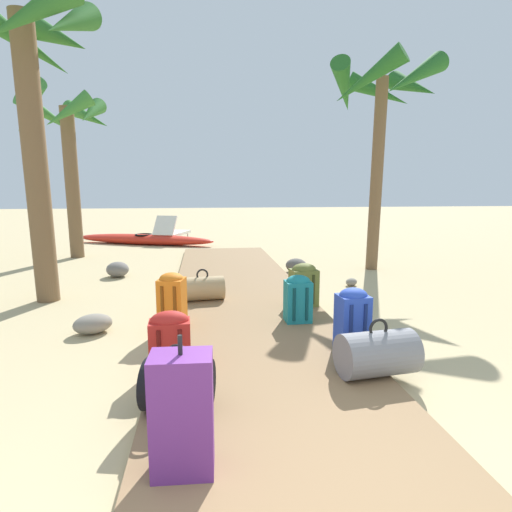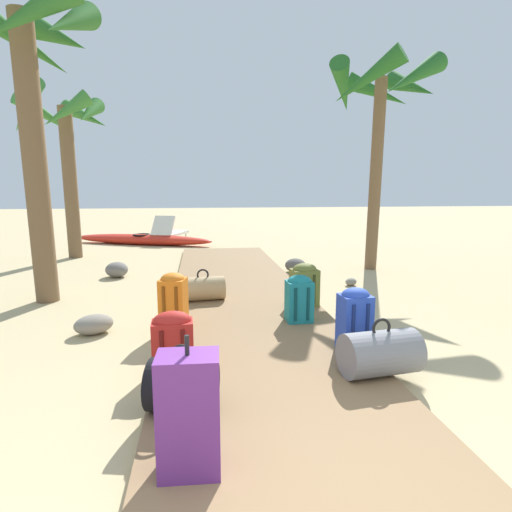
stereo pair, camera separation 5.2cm
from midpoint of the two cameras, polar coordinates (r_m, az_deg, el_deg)
ground_plane at (r=5.01m, az=-1.36°, el=-8.86°), size 60.00×60.00×0.00m
boardwalk at (r=5.88m, az=-2.41°, el=-5.70°), size 1.92×9.21×0.08m
suitcase_purple at (r=2.31m, az=-10.06°, el=-20.95°), size 0.33×0.24×0.76m
backpack_blue at (r=3.89m, az=13.28°, el=-8.43°), size 0.29×0.27×0.60m
duffel_bag_grey at (r=3.50m, az=16.57°, el=-12.89°), size 0.65×0.43×0.48m
duffel_bag_tan at (r=5.55m, az=-7.69°, el=-4.53°), size 0.60×0.38×0.43m
duffel_bag_black at (r=2.93m, az=-10.76°, el=-17.29°), size 0.52×0.44×0.47m
backpack_olive at (r=5.27m, az=6.51°, el=-3.81°), size 0.36×0.31×0.55m
backpack_teal at (r=4.64m, az=5.75°, el=-5.74°), size 0.29×0.26×0.53m
backpack_orange at (r=4.52m, az=-11.84°, el=-5.87°), size 0.32×0.32×0.60m
backpack_red at (r=3.55m, az=-12.01°, el=-11.17°), size 0.35×0.25×0.49m
palm_tree_near_left at (r=6.45m, az=-30.24°, el=22.47°), size 2.04×2.20×4.16m
palm_tree_near_right at (r=8.34m, az=17.00°, el=20.03°), size 2.10×2.11×3.94m
palm_tree_far_left at (r=10.28m, az=-25.59°, el=15.35°), size 2.19×2.38×3.75m
lounge_chair at (r=12.25m, az=-12.15°, el=3.35°), size 1.05×1.62×0.82m
kayak at (r=12.08m, az=-15.80°, el=2.26°), size 4.18×2.20×0.30m
rock_left_near at (r=4.85m, az=-22.06°, el=-8.86°), size 0.51×0.46×0.21m
rock_left_mid at (r=7.74m, az=-19.11°, el=-1.81°), size 0.51×0.53×0.27m
rock_right_mid at (r=6.86m, az=12.95°, el=-3.55°), size 0.27×0.26×0.12m
rock_right_far at (r=7.78m, az=5.36°, el=-1.32°), size 0.56×0.56×0.26m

